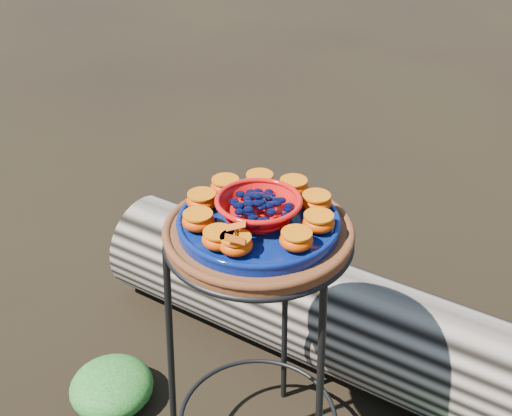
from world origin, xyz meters
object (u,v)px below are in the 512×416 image
(plant_stand, at_px, (258,361))
(red_bowl, at_px, (259,209))
(cobalt_plate, at_px, (259,223))
(driftwood_log, at_px, (370,331))
(terracotta_saucer, at_px, (258,234))

(plant_stand, xyz_separation_m, red_bowl, (0.00, 0.00, 0.43))
(plant_stand, xyz_separation_m, cobalt_plate, (0.00, 0.00, 0.39))
(driftwood_log, bearing_deg, cobalt_plate, -117.49)
(plant_stand, distance_m, driftwood_log, 0.49)
(plant_stand, relative_size, red_bowl, 4.15)
(red_bowl, height_order, driftwood_log, red_bowl)
(plant_stand, xyz_separation_m, terracotta_saucer, (0.00, 0.00, 0.37))
(terracotta_saucer, distance_m, red_bowl, 0.06)
(plant_stand, relative_size, driftwood_log, 0.40)
(cobalt_plate, relative_size, driftwood_log, 0.19)
(terracotta_saucer, xyz_separation_m, cobalt_plate, (0.00, 0.00, 0.03))
(plant_stand, bearing_deg, terracotta_saucer, 0.00)
(cobalt_plate, bearing_deg, terracotta_saucer, 0.00)
(terracotta_saucer, relative_size, red_bowl, 2.33)
(cobalt_plate, xyz_separation_m, red_bowl, (0.00, 0.00, 0.03))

